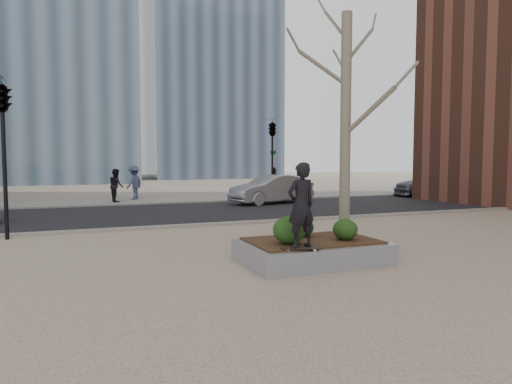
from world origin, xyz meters
name	(u,v)px	position (x,y,z in m)	size (l,w,h in m)	color
ground	(269,266)	(0.00, 0.00, 0.00)	(120.00, 120.00, 0.00)	tan
street	(173,213)	(0.00, 10.00, 0.01)	(60.00, 8.00, 0.02)	black
far_sidewalk	(147,199)	(0.00, 17.00, 0.01)	(60.00, 6.00, 0.02)	gray
planter	(312,252)	(1.00, 0.00, 0.23)	(3.00, 2.00, 0.45)	gray
planter_mulch	(312,240)	(1.00, 0.00, 0.47)	(2.70, 1.70, 0.04)	#382314
sycamore_tree	(346,89)	(2.00, 0.30, 3.79)	(2.80, 2.80, 6.60)	gray
shrub_left	(289,230)	(0.32, -0.28, 0.78)	(0.67, 0.67, 0.57)	#133811
shrub_middle	(303,227)	(1.00, 0.42, 0.70)	(0.49, 0.49, 0.42)	#163912
shrub_right	(345,229)	(1.65, -0.30, 0.72)	(0.53, 0.53, 0.45)	#143811
skateboard	(301,249)	(0.30, -0.84, 0.49)	(0.78, 0.20, 0.07)	black
skateboarder	(301,205)	(0.30, -0.84, 1.34)	(0.60, 0.39, 1.64)	black
car_silver	(271,189)	(5.43, 12.27, 0.73)	(1.50, 4.31, 1.42)	#999BA0
car_third	(437,184)	(16.36, 12.60, 0.76)	(2.07, 5.08, 1.48)	slate
pedestrian_a	(116,185)	(-1.73, 15.90, 0.89)	(0.84, 0.65, 1.73)	black
pedestrian_b	(134,183)	(-0.68, 17.18, 0.95)	(1.20, 0.69, 1.85)	#3D476E
pedestrian_c	(274,183)	(6.67, 14.72, 0.90)	(1.03, 0.43, 1.76)	black
traffic_light_near	(4,158)	(-5.50, 5.60, 2.25)	(0.60, 2.48, 4.50)	black
traffic_light_far	(272,159)	(6.50, 14.60, 2.25)	(0.60, 2.48, 4.50)	black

